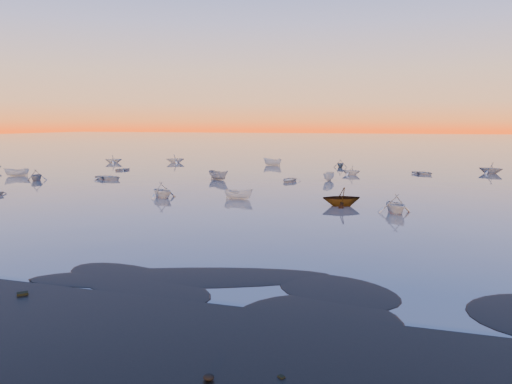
% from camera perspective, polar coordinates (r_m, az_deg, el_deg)
% --- Properties ---
extents(ground, '(600.00, 600.00, 0.00)m').
position_cam_1_polar(ground, '(126.59, 10.18, 3.71)').
color(ground, '#6B6159').
rests_on(ground, ground).
extents(mud_lobes, '(140.00, 6.00, 0.07)m').
position_cam_1_polar(mud_lobes, '(30.35, -15.21, -9.71)').
color(mud_lobes, black).
rests_on(mud_lobes, ground).
extents(moored_fleet, '(124.00, 58.00, 1.20)m').
position_cam_1_polar(moored_fleet, '(80.36, 5.92, 1.42)').
color(moored_fleet, '#BCBCB7').
rests_on(moored_fleet, ground).
extents(boat_near_center, '(1.53, 3.61, 1.25)m').
position_cam_1_polar(boat_near_center, '(59.71, -2.02, -0.80)').
color(boat_near_center, '#BCBCB7').
rests_on(boat_near_center, ground).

